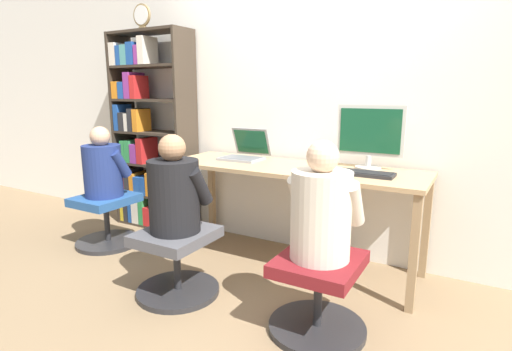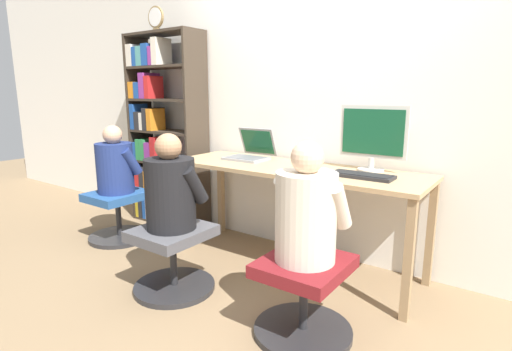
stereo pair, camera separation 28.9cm
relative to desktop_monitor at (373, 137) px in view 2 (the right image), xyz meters
The scene contains 15 objects.
ground_plane 1.25m from the desktop_monitor, 135.55° to the right, with size 14.00×14.00×0.00m, color #846B4C.
wall_back 0.62m from the desktop_monitor, 160.90° to the left, with size 10.00×0.05×2.60m.
desk 0.64m from the desktop_monitor, 159.21° to the right, with size 1.95×0.63×0.78m.
desktop_monitor is the anchor object (origin of this frame).
laptop 1.02m from the desktop_monitor, behind, with size 0.34×0.34×0.25m.
keyboard 0.34m from the desktop_monitor, 83.03° to the right, with size 0.41×0.17×0.03m.
computer_mouse_by_keyboard 0.42m from the desktop_monitor, 133.39° to the right, with size 0.06×0.11×0.03m.
office_chair_left 1.22m from the desktop_monitor, 90.17° to the right, with size 0.55×0.55×0.44m.
office_chair_right 1.59m from the desktop_monitor, 134.09° to the right, with size 0.55×0.55×0.44m.
person_at_monitor 0.98m from the desktop_monitor, 90.17° to the right, with size 0.40×0.34×0.64m.
person_at_laptop 1.42m from the desktop_monitor, 134.23° to the right, with size 0.40×0.33×0.63m.
bookshelf 2.17m from the desktop_monitor, behind, with size 0.84×0.30×1.87m.
desk_clock 2.26m from the desktop_monitor, behind, with size 0.19×0.03×0.21m.
office_chair_side 2.32m from the desktop_monitor, 163.45° to the right, with size 0.55×0.55×0.44m.
person_near_shelf 2.20m from the desktop_monitor, 163.57° to the right, with size 0.39×0.32×0.60m.
Camera 2 is at (1.47, -2.20, 1.32)m, focal length 28.00 mm.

